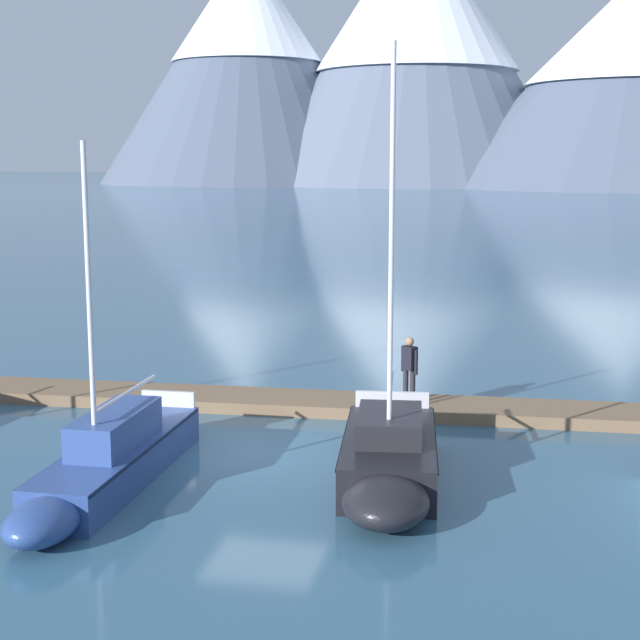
# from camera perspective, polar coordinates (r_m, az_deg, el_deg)

# --- Properties ---
(ground_plane) EXTENTS (700.00, 700.00, 0.00)m
(ground_plane) POSITION_cam_1_polar(r_m,az_deg,el_deg) (21.46, -3.36, -7.92)
(ground_plane) COLOR #335B75
(mountain_west_summit) EXTENTS (70.05, 70.05, 54.60)m
(mountain_west_summit) POSITION_cam_1_polar(r_m,az_deg,el_deg) (237.06, -4.33, 15.04)
(mountain_west_summit) COLOR #4C566B
(mountain_west_summit) RESTS_ON ground
(mountain_central_massif) EXTENTS (75.60, 75.60, 61.44)m
(mountain_central_massif) POSITION_cam_1_polar(r_m,az_deg,el_deg) (230.86, 5.73, 16.21)
(mountain_central_massif) COLOR slate
(mountain_central_massif) RESTS_ON ground
(mountain_shoulder_ridge) EXTENTS (86.70, 86.70, 44.90)m
(mountain_shoulder_ridge) POSITION_cam_1_polar(r_m,az_deg,el_deg) (220.66, 18.30, 13.71)
(mountain_shoulder_ridge) COLOR #4C566B
(mountain_shoulder_ridge) RESTS_ON ground
(dock) EXTENTS (24.57, 2.82, 0.30)m
(dock) POSITION_cam_1_polar(r_m,az_deg,el_deg) (25.15, -0.95, -4.92)
(dock) COLOR brown
(dock) RESTS_ON ground
(sailboat_second_berth) EXTENTS (1.54, 7.24, 6.74)m
(sailboat_second_berth) POSITION_cam_1_polar(r_m,az_deg,el_deg) (19.63, -12.33, -8.12)
(sailboat_second_berth) COLOR navy
(sailboat_second_berth) RESTS_ON ground
(sailboat_mid_dock_port) EXTENTS (2.38, 6.14, 8.56)m
(sailboat_mid_dock_port) POSITION_cam_1_polar(r_m,az_deg,el_deg) (19.33, 4.07, -8.17)
(sailboat_mid_dock_port) COLOR black
(sailboat_mid_dock_port) RESTS_ON ground
(person_on_dock) EXTENTS (0.46, 0.42, 1.69)m
(person_on_dock) POSITION_cam_1_polar(r_m,az_deg,el_deg) (24.45, 5.29, -2.70)
(person_on_dock) COLOR #232328
(person_on_dock) RESTS_ON dock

